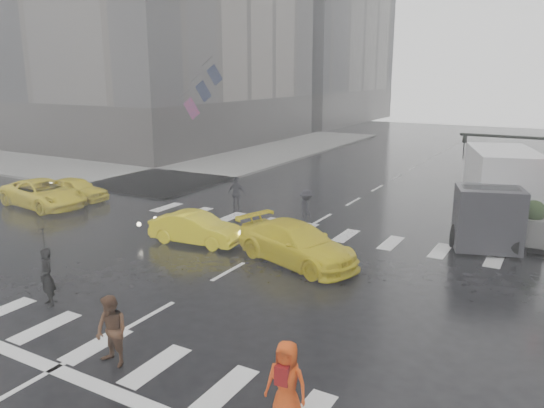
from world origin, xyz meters
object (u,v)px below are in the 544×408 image
Objects in this scene: traffic_signal_pole at (539,169)px; taxi_front at (76,189)px; pedestrian_brown at (112,331)px; taxi_mid at (196,228)px; pedestrian_orange at (286,383)px; box_truck at (498,191)px.

traffic_signal_pole reaches higher than taxi_front.
taxi_front is at bearing 147.99° from pedestrian_brown.
taxi_mid is at bearing -153.31° from traffic_signal_pole.
pedestrian_brown is 4.63m from pedestrian_orange.
taxi_mid is at bearing -162.33° from box_truck.
pedestrian_orange is 15.82m from box_truck.
taxi_mid is at bearing 129.63° from pedestrian_orange.
traffic_signal_pole is 22.65m from taxi_front.
taxi_front is (-18.95, 10.97, -0.23)m from pedestrian_orange.
box_truck is (10.44, 7.38, 1.27)m from taxi_mid.
taxi_front is 10.64m from taxi_mid.
box_truck reaches higher than taxi_front.
traffic_signal_pole reaches higher than pedestrian_brown.
traffic_signal_pole is 2.57× the size of pedestrian_brown.
taxi_front is at bearing -171.46° from traffic_signal_pole.
traffic_signal_pole is 2.42m from box_truck.
taxi_mid is at bearing 121.29° from pedestrian_brown.
pedestrian_brown is at bearing -160.13° from taxi_mid.
traffic_signal_pole is at bearing -68.93° from taxi_mid.
pedestrian_orange is 0.46× the size of taxi_mid.
pedestrian_brown is (-7.92, -14.46, -2.34)m from traffic_signal_pole.
pedestrian_brown is at bearing -118.72° from traffic_signal_pole.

